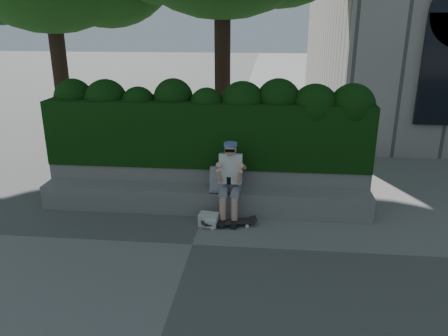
# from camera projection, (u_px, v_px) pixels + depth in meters

# --- Properties ---
(ground) EXTENTS (80.00, 80.00, 0.00)m
(ground) POSITION_uv_depth(u_px,v_px,m) (192.00, 245.00, 6.88)
(ground) COLOR slate
(ground) RESTS_ON ground
(bench_ledge) EXTENTS (6.00, 0.45, 0.45)m
(bench_ledge) POSITION_uv_depth(u_px,v_px,m) (204.00, 200.00, 7.98)
(bench_ledge) COLOR gray
(bench_ledge) RESTS_ON ground
(planter_wall) EXTENTS (6.00, 0.50, 0.75)m
(planter_wall) POSITION_uv_depth(u_px,v_px,m) (207.00, 183.00, 8.38)
(planter_wall) COLOR gray
(planter_wall) RESTS_ON ground
(hedge) EXTENTS (6.00, 1.00, 1.20)m
(hedge) POSITION_uv_depth(u_px,v_px,m) (208.00, 131.00, 8.27)
(hedge) COLOR black
(hedge) RESTS_ON planter_wall
(person) EXTENTS (0.40, 0.76, 1.38)m
(person) POSITION_uv_depth(u_px,v_px,m) (230.00, 178.00, 7.59)
(person) COLOR gray
(person) RESTS_ON ground
(skateboard) EXTENTS (0.88, 0.41, 0.09)m
(skateboard) POSITION_uv_depth(u_px,v_px,m) (229.00, 222.00, 7.47)
(skateboard) COLOR black
(skateboard) RESTS_ON ground
(backpack_plaid) EXTENTS (0.33, 0.19, 0.46)m
(backpack_plaid) POSITION_uv_depth(u_px,v_px,m) (219.00, 179.00, 7.71)
(backpack_plaid) COLOR #B3B2B7
(backpack_plaid) RESTS_ON bench_ledge
(backpack_ground) EXTENTS (0.35, 0.27, 0.21)m
(backpack_ground) POSITION_uv_depth(u_px,v_px,m) (209.00, 219.00, 7.50)
(backpack_ground) COLOR beige
(backpack_ground) RESTS_ON ground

